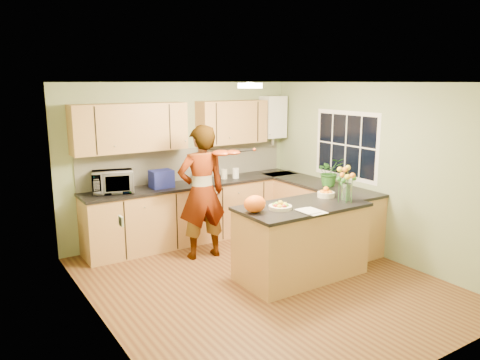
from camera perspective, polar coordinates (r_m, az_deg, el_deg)
floor at (r=6.10m, az=2.74°, el=-12.37°), size 4.50×4.50×0.00m
ceiling at (r=5.56m, az=3.01°, el=11.81°), size 4.00×4.50×0.02m
wall_back at (r=7.61m, az=-7.09°, el=2.31°), size 4.00×0.02×2.50m
wall_front at (r=4.16m, az=21.41°, el=-6.57°), size 4.00×0.02×2.50m
wall_left at (r=4.85m, az=-16.74°, el=-3.67°), size 0.02×4.50×2.50m
wall_right at (r=7.04m, az=16.20°, el=1.14°), size 0.02×4.50×2.50m
back_counter at (r=7.56m, az=-5.25°, el=-3.77°), size 3.64×0.62×0.94m
right_counter at (r=7.58m, az=9.51°, el=-3.84°), size 0.62×2.24×0.94m
splashback at (r=7.65m, az=-6.35°, el=1.99°), size 3.60×0.02×0.52m
upper_cabinets at (r=7.30m, az=-7.87°, el=6.64°), size 3.20×0.34×0.70m
boiler at (r=8.28m, az=4.03°, el=7.66°), size 0.40×0.30×0.86m
window_right at (r=7.39m, az=12.79°, el=4.17°), size 0.01×1.30×1.05m
light_switch at (r=4.28m, az=-14.30°, el=-4.87°), size 0.02×0.09×0.09m
ceiling_lamp at (r=5.81m, az=1.23°, el=11.44°), size 0.30×0.30×0.07m
peninsula_island at (r=6.17m, az=7.45°, el=-7.35°), size 1.68×0.86×0.96m
fruit_dish at (r=5.80m, az=4.94°, el=-3.15°), size 0.29×0.29×0.10m
orange_bowl at (r=6.48m, az=10.43°, el=-1.55°), size 0.23×0.23×0.14m
flower_vase at (r=6.22m, az=12.95°, el=0.56°), size 0.29×0.29×0.53m
orange_bag at (r=5.63m, az=1.82°, el=-2.93°), size 0.30×0.26×0.21m
papers at (r=5.75m, az=8.75°, el=-3.76°), size 0.24×0.33×0.01m
violinist at (r=6.67m, az=-4.68°, el=-1.52°), size 0.75×0.54×1.93m
violin at (r=6.47m, az=-2.28°, el=3.31°), size 0.66×0.57×0.17m
microwave at (r=6.95m, az=-15.25°, el=-0.23°), size 0.65×0.53×0.32m
blue_box at (r=7.14m, az=-9.55°, el=0.14°), size 0.33×0.25×0.26m
kettle at (r=7.49m, az=-4.86°, el=0.70°), size 0.15×0.15×0.29m
jar_cream at (r=7.69m, az=-1.95°, el=0.74°), size 0.11×0.11×0.16m
jar_white at (r=7.72m, az=-0.53°, el=0.83°), size 0.12×0.12×0.17m
potted_plant at (r=7.27m, az=10.87°, el=1.00°), size 0.47×0.43×0.44m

